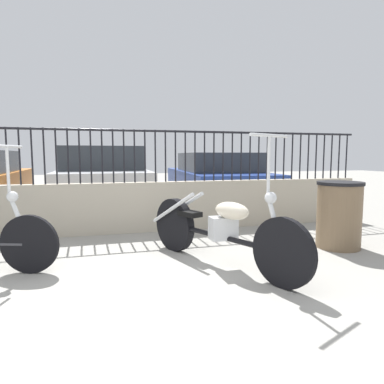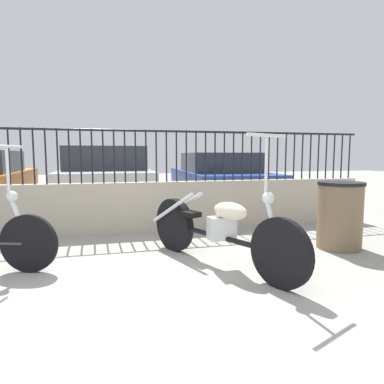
% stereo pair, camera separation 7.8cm
% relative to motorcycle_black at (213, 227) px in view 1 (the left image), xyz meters
% --- Properties ---
extents(ground_plane, '(40.00, 40.00, 0.00)m').
position_rel_motorcycle_black_xyz_m(ground_plane, '(-1.04, -1.08, -0.40)').
color(ground_plane, gray).
extents(low_wall, '(8.62, 0.18, 0.77)m').
position_rel_motorcycle_black_xyz_m(low_wall, '(-1.04, 1.80, -0.02)').
color(low_wall, '#B2A893').
rests_on(low_wall, ground_plane).
extents(fence_railing, '(8.62, 0.04, 0.80)m').
position_rel_motorcycle_black_xyz_m(fence_railing, '(-1.04, 1.80, 0.89)').
color(fence_railing, black).
rests_on(fence_railing, low_wall).
extents(motorcycle_black, '(1.06, 2.13, 1.39)m').
position_rel_motorcycle_black_xyz_m(motorcycle_black, '(0.00, 0.00, 0.00)').
color(motorcycle_black, black).
rests_on(motorcycle_black, ground_plane).
extents(trash_bin, '(0.57, 0.57, 0.85)m').
position_rel_motorcycle_black_xyz_m(trash_bin, '(1.78, 0.19, 0.03)').
color(trash_bin, brown).
rests_on(trash_bin, ground_plane).
extents(car_silver, '(1.91, 4.44, 1.38)m').
position_rel_motorcycle_black_xyz_m(car_silver, '(-1.07, 4.75, 0.29)').
color(car_silver, black).
rests_on(car_silver, ground_plane).
extents(car_blue, '(2.05, 4.43, 1.24)m').
position_rel_motorcycle_black_xyz_m(car_blue, '(1.61, 4.45, 0.24)').
color(car_blue, black).
rests_on(car_blue, ground_plane).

